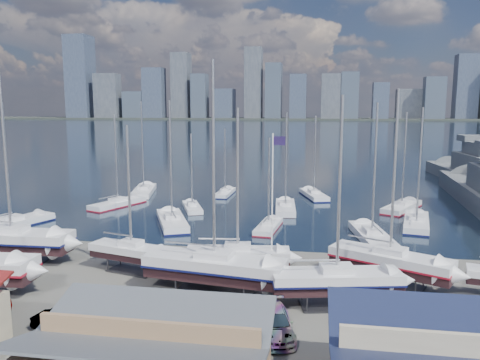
# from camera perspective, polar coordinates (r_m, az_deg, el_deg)

# --- Properties ---
(ground) EXTENTS (1400.00, 1400.00, 0.00)m
(ground) POSITION_cam_1_polar(r_m,az_deg,el_deg) (41.12, -3.13, -12.39)
(ground) COLOR #605E59
(ground) RESTS_ON ground
(water) EXTENTS (1400.00, 600.00, 0.40)m
(water) POSITION_cam_1_polar(r_m,az_deg,el_deg) (347.87, 7.89, 6.21)
(water) COLOR #1B2B3E
(water) RESTS_ON ground
(far_shore) EXTENTS (1400.00, 80.00, 2.20)m
(far_shore) POSITION_cam_1_polar(r_m,az_deg,el_deg) (607.66, 8.51, 7.37)
(far_shore) COLOR #2D332D
(far_shore) RESTS_ON ground
(skyline) EXTENTS (639.14, 43.80, 107.69)m
(skyline) POSITION_cam_1_polar(r_m,az_deg,el_deg) (601.91, 7.82, 10.99)
(skyline) COLOR #475166
(skyline) RESTS_ON far_shore
(shed_grey) EXTENTS (12.60, 8.40, 4.17)m
(shed_grey) POSITION_cam_1_polar(r_m,az_deg,el_deg) (26.26, -11.13, -20.28)
(shed_grey) COLOR #8C6B4C
(shed_grey) RESTS_ON ground
(sailboat_cradle_0) EXTENTS (11.84, 3.59, 18.79)m
(sailboat_cradle_0) POSITION_cam_1_polar(r_m,az_deg,el_deg) (50.66, -26.07, -6.57)
(sailboat_cradle_0) COLOR #2D2D33
(sailboat_cradle_0) RESTS_ON ground
(sailboat_cradle_2) EXTENTS (8.37, 4.29, 13.38)m
(sailboat_cradle_2) POSITION_cam_1_polar(r_m,az_deg,el_deg) (44.10, -13.10, -8.46)
(sailboat_cradle_2) COLOR #2D2D33
(sailboat_cradle_2) RESTS_ON ground
(sailboat_cradle_3) EXTENTS (11.91, 4.91, 18.47)m
(sailboat_cradle_3) POSITION_cam_1_polar(r_m,az_deg,el_deg) (38.24, -3.13, -10.54)
(sailboat_cradle_3) COLOR #2D2D33
(sailboat_cradle_3) RESTS_ON ground
(sailboat_cradle_4) EXTENTS (9.27, 3.51, 14.86)m
(sailboat_cradle_4) POSITION_cam_1_polar(r_m,az_deg,el_deg) (41.44, -0.28, -9.25)
(sailboat_cradle_4) COLOR #2D2D33
(sailboat_cradle_4) RESTS_ON ground
(sailboat_cradle_5) EXTENTS (10.09, 4.64, 15.76)m
(sailboat_cradle_5) POSITION_cam_1_polar(r_m,az_deg,el_deg) (36.55, 11.70, -11.88)
(sailboat_cradle_5) COLOR #2D2D33
(sailboat_cradle_5) RESTS_ON ground
(sailboat_cradle_6) EXTENTS (10.29, 7.26, 16.36)m
(sailboat_cradle_6) POSITION_cam_1_polar(r_m,az_deg,el_deg) (41.87, 17.81, -9.39)
(sailboat_cradle_6) COLOR #2D2D33
(sailboat_cradle_6) RESTS_ON ground
(sailboat_moored_0) EXTENTS (6.63, 11.27, 16.27)m
(sailboat_moored_0) POSITION_cam_1_polar(r_m,az_deg,el_deg) (65.40, -26.10, -4.98)
(sailboat_moored_0) COLOR black
(sailboat_moored_0) RESTS_ON water
(sailboat_moored_1) EXTENTS (6.18, 10.07, 14.59)m
(sailboat_moored_1) POSITION_cam_1_polar(r_m,az_deg,el_deg) (73.48, -14.66, -2.93)
(sailboat_moored_1) COLOR black
(sailboat_moored_1) RESTS_ON water
(sailboat_moored_2) EXTENTS (5.50, 11.48, 16.71)m
(sailboat_moored_2) POSITION_cam_1_polar(r_m,az_deg,el_deg) (83.02, -11.63, -1.48)
(sailboat_moored_2) COLOR black
(sailboat_moored_2) RESTS_ON water
(sailboat_moored_3) EXTENTS (7.28, 11.37, 16.54)m
(sailboat_moored_3) POSITION_cam_1_polar(r_m,az_deg,el_deg) (60.67, -8.28, -5.18)
(sailboat_moored_3) COLOR black
(sailboat_moored_3) RESTS_ON water
(sailboat_moored_4) EXTENTS (4.92, 8.02, 11.73)m
(sailboat_moored_4) POSITION_cam_1_polar(r_m,az_deg,el_deg) (69.08, -5.84, -3.40)
(sailboat_moored_4) COLOR black
(sailboat_moored_4) RESTS_ON water
(sailboat_moored_5) EXTENTS (2.43, 8.05, 11.96)m
(sailboat_moored_5) POSITION_cam_1_polar(r_m,az_deg,el_deg) (80.39, -1.83, -1.65)
(sailboat_moored_5) COLOR black
(sailboat_moored_5) RESTS_ON water
(sailboat_moored_6) EXTENTS (3.07, 8.12, 11.85)m
(sailboat_moored_6) POSITION_cam_1_polar(r_m,az_deg,el_deg) (57.97, 3.49, -5.76)
(sailboat_moored_6) COLOR black
(sailboat_moored_6) RESTS_ON water
(sailboat_moored_7) EXTENTS (3.54, 10.08, 14.94)m
(sailboat_moored_7) POSITION_cam_1_polar(r_m,az_deg,el_deg) (68.53, 5.55, -3.50)
(sailboat_moored_7) COLOR black
(sailboat_moored_7) RESTS_ON water
(sailboat_moored_8) EXTENTS (5.27, 9.90, 14.25)m
(sailboat_moored_8) POSITION_cam_1_polar(r_m,az_deg,el_deg) (79.21, 8.99, -1.91)
(sailboat_moored_8) COLOR black
(sailboat_moored_8) RESTS_ON water
(sailboat_moored_9) EXTENTS (4.57, 11.03, 16.16)m
(sailboat_moored_9) POSITION_cam_1_polar(r_m,az_deg,el_deg) (55.31, 15.76, -6.78)
(sailboat_moored_9) COLOR black
(sailboat_moored_9) RESTS_ON water
(sailboat_moored_10) EXTENTS (4.98, 10.83, 15.63)m
(sailboat_moored_10) POSITION_cam_1_polar(r_m,az_deg,el_deg) (63.46, 20.69, -5.04)
(sailboat_moored_10) COLOR black
(sailboat_moored_10) RESTS_ON water
(sailboat_moored_11) EXTENTS (7.26, 10.11, 14.95)m
(sailboat_moored_11) POSITION_cam_1_polar(r_m,az_deg,el_deg) (72.51, 19.11, -3.28)
(sailboat_moored_11) COLOR black
(sailboat_moored_11) RESTS_ON water
(naval_ship_west) EXTENTS (10.04, 45.22, 18.04)m
(naval_ship_west) POSITION_cam_1_polar(r_m,az_deg,el_deg) (99.69, 27.22, 0.20)
(naval_ship_west) COLOR #575C60
(naval_ship_west) RESTS_ON water
(car_b) EXTENTS (4.37, 2.12, 1.38)m
(car_b) POSITION_cam_1_polar(r_m,az_deg,el_deg) (34.73, -20.81, -15.86)
(car_b) COLOR gray
(car_b) RESTS_ON ground
(car_c) EXTENTS (3.28, 5.30, 1.37)m
(car_c) POSITION_cam_1_polar(r_m,az_deg,el_deg) (32.77, -5.12, -16.84)
(car_c) COLOR gray
(car_c) RESTS_ON ground
(car_d) EXTENTS (3.40, 5.97, 1.63)m
(car_d) POSITION_cam_1_polar(r_m,az_deg,el_deg) (32.32, 4.25, -16.96)
(car_d) COLOR gray
(car_d) RESTS_ON ground
(flagpole) EXTENTS (1.12, 0.12, 12.75)m
(flagpole) POSITION_cam_1_polar(r_m,az_deg,el_deg) (40.17, 4.09, -1.93)
(flagpole) COLOR white
(flagpole) RESTS_ON ground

